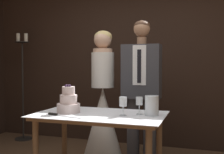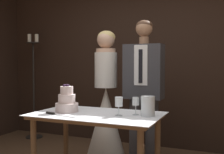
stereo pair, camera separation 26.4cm
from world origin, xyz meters
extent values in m
cube|color=black|center=(0.00, 2.06, 1.43)|extent=(5.42, 0.12, 2.87)
cylinder|color=brown|center=(-0.60, 0.54, 0.37)|extent=(0.06, 0.06, 0.73)
cylinder|color=brown|center=(0.46, 0.54, 0.37)|extent=(0.06, 0.06, 0.73)
cube|color=brown|center=(-0.07, 0.26, 0.75)|extent=(1.18, 0.68, 0.03)
cube|color=white|center=(-0.07, 0.26, 0.77)|extent=(1.24, 0.74, 0.01)
cylinder|color=beige|center=(-0.39, 0.23, 0.82)|extent=(0.23, 0.23, 0.09)
cylinder|color=beige|center=(-0.39, 0.23, 0.90)|extent=(0.17, 0.17, 0.09)
cylinder|color=beige|center=(-0.39, 0.23, 0.99)|extent=(0.13, 0.13, 0.08)
sphere|color=#2D1933|center=(-0.37, 0.23, 1.04)|extent=(0.02, 0.02, 0.02)
sphere|color=#2D1933|center=(-0.38, 0.24, 1.04)|extent=(0.02, 0.02, 0.02)
sphere|color=#2D1933|center=(-0.40, 0.26, 1.04)|extent=(0.02, 0.02, 0.02)
sphere|color=#2D1933|center=(-0.41, 0.23, 1.04)|extent=(0.02, 0.02, 0.02)
sphere|color=#2D1933|center=(-0.40, 0.20, 1.04)|extent=(0.02, 0.02, 0.02)
sphere|color=#2D1933|center=(-0.38, 0.22, 1.04)|extent=(0.02, 0.02, 0.02)
cube|color=silver|center=(-0.28, 0.02, 0.77)|extent=(0.28, 0.08, 0.00)
cylinder|color=black|center=(-0.46, 0.06, 0.78)|extent=(0.10, 0.04, 0.02)
cylinder|color=silver|center=(0.17, 0.24, 0.77)|extent=(0.07, 0.07, 0.00)
cylinder|color=silver|center=(0.17, 0.24, 0.82)|extent=(0.01, 0.01, 0.08)
cylinder|color=silver|center=(0.17, 0.24, 0.90)|extent=(0.07, 0.07, 0.09)
cylinder|color=maroon|center=(0.17, 0.24, 0.88)|extent=(0.06, 0.06, 0.04)
cylinder|color=silver|center=(0.30, 0.34, 0.77)|extent=(0.06, 0.06, 0.00)
cylinder|color=silver|center=(0.30, 0.34, 0.82)|extent=(0.01, 0.01, 0.09)
cylinder|color=silver|center=(0.30, 0.34, 0.90)|extent=(0.06, 0.06, 0.08)
cylinder|color=silver|center=(0.42, 0.33, 0.86)|extent=(0.13, 0.13, 0.19)
cylinder|color=silver|center=(0.42, 0.33, 0.81)|extent=(0.06, 0.06, 0.08)
sphere|color=#F9CC4C|center=(0.42, 0.33, 0.87)|extent=(0.02, 0.02, 0.02)
cone|color=white|center=(-0.32, 1.01, 0.48)|extent=(0.54, 0.54, 0.96)
cylinder|color=white|center=(-0.32, 1.01, 1.18)|extent=(0.28, 0.28, 0.43)
cylinder|color=#DBAD8E|center=(-0.32, 1.01, 1.42)|extent=(0.24, 0.24, 0.05)
sphere|color=#DBAD8E|center=(-0.32, 1.01, 1.55)|extent=(0.22, 0.22, 0.22)
ellipsoid|color=#D6B770|center=(-0.32, 1.03, 1.58)|extent=(0.22, 0.22, 0.16)
cylinder|color=#38383D|center=(0.07, 1.01, 0.42)|extent=(0.15, 0.15, 0.84)
cylinder|color=#38383D|center=(0.27, 1.01, 0.42)|extent=(0.15, 0.15, 0.84)
cube|color=#38383D|center=(0.17, 1.01, 1.16)|extent=(0.44, 0.24, 0.63)
cube|color=white|center=(0.17, 0.89, 1.24)|extent=(0.16, 0.01, 0.46)
cube|color=black|center=(0.17, 0.88, 1.22)|extent=(0.04, 0.01, 0.38)
cylinder|color=#A37556|center=(0.17, 1.01, 1.52)|extent=(0.11, 0.11, 0.09)
sphere|color=#A37556|center=(0.17, 1.01, 1.66)|extent=(0.19, 0.19, 0.19)
ellipsoid|color=#472D1E|center=(0.17, 1.02, 1.70)|extent=(0.19, 0.19, 0.13)
cylinder|color=black|center=(-1.97, 1.69, 0.01)|extent=(0.28, 0.28, 0.02)
cylinder|color=black|center=(-1.97, 1.69, 0.81)|extent=(0.03, 0.03, 1.59)
cylinder|color=black|center=(-1.97, 1.69, 1.61)|extent=(0.22, 0.22, 0.01)
cylinder|color=silver|center=(-2.05, 1.69, 1.69)|extent=(0.06, 0.06, 0.14)
cylinder|color=silver|center=(-1.90, 1.69, 1.68)|extent=(0.06, 0.06, 0.13)
camera|label=1|loc=(0.87, -2.24, 1.24)|focal=45.00mm
camera|label=2|loc=(1.12, -2.15, 1.24)|focal=45.00mm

